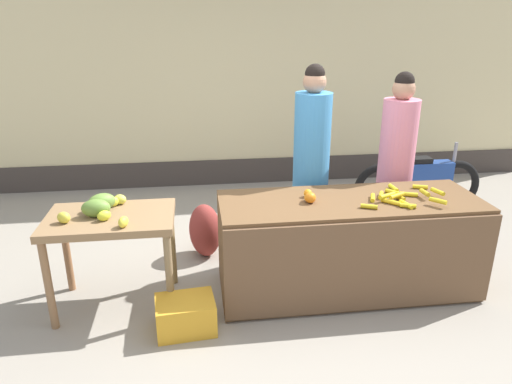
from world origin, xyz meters
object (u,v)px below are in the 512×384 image
vendor_woman_pink_shirt (396,165)px  produce_sack (205,230)px  parked_motorcycle (418,182)px  produce_crate (186,315)px  vendor_woman_blue_shirt (311,165)px

vendor_woman_pink_shirt → produce_sack: size_ratio=3.31×
produce_sack → vendor_woman_pink_shirt: bearing=-3.6°
parked_motorcycle → produce_crate: size_ratio=3.64×
vendor_woman_blue_shirt → parked_motorcycle: bearing=30.1°
parked_motorcycle → produce_sack: size_ratio=2.95×
produce_crate → produce_sack: 1.23m
parked_motorcycle → produce_crate: 3.42m
parked_motorcycle → produce_sack: bearing=-163.3°
produce_crate → produce_sack: size_ratio=0.81×
vendor_woman_blue_shirt → vendor_woman_pink_shirt: 0.85m
vendor_woman_blue_shirt → produce_sack: (-1.02, 0.13, -0.68)m
vendor_woman_blue_shirt → produce_sack: vendor_woman_blue_shirt is taller
vendor_woman_pink_shirt → produce_crate: bearing=-152.2°
vendor_woman_blue_shirt → produce_crate: vendor_woman_blue_shirt is taller
vendor_woman_blue_shirt → vendor_woman_pink_shirt: vendor_woman_blue_shirt is taller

